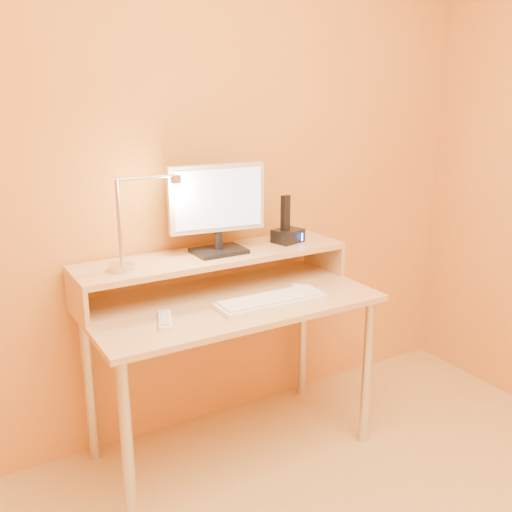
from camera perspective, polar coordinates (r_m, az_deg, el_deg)
wall_back at (r=2.58m, az=-6.06°, el=9.07°), size 3.00×0.04×2.50m
desk_leg_fl at (r=2.20m, az=-12.52°, el=-17.89°), size 0.04×0.04×0.69m
desk_leg_fr at (r=2.68m, az=10.84°, el=-11.19°), size 0.04×0.04×0.69m
desk_leg_bl at (r=2.62m, az=-16.05°, el=-12.24°), size 0.04×0.04×0.69m
desk_leg_br at (r=3.03m, az=4.60°, el=-7.55°), size 0.04×0.04×0.69m
desk_lower at (r=2.43m, az=-2.52°, el=-4.53°), size 1.20×0.60×0.02m
shelf_riser_left at (r=2.34m, az=-17.22°, el=-3.99°), size 0.02×0.30×0.14m
shelf_riser_right at (r=2.83m, az=6.65°, el=0.11°), size 0.02×0.30×0.14m
desk_shelf at (r=2.50m, az=-4.18°, el=-0.05°), size 1.20×0.30×0.02m
monitor_foot at (r=2.51m, az=-3.67°, el=0.51°), size 0.22×0.16×0.02m
monitor_neck at (r=2.50m, az=-3.68°, el=1.48°), size 0.04×0.04×0.07m
monitor_panel at (r=2.47m, az=-3.87°, el=5.69°), size 0.42×0.09×0.29m
monitor_back at (r=2.49m, az=-4.11°, el=5.77°), size 0.38×0.06×0.24m
monitor_screen at (r=2.45m, az=-3.67°, el=5.62°), size 0.38×0.05×0.25m
lamp_base at (r=2.33m, az=-13.02°, el=-1.09°), size 0.10×0.10×0.02m
lamp_post at (r=2.28m, az=-13.30°, el=3.17°), size 0.01×0.01×0.33m
lamp_arm at (r=2.29m, az=-10.69°, el=7.58°), size 0.24×0.01×0.01m
lamp_head at (r=2.33m, az=-7.88°, el=7.50°), size 0.04×0.04×0.03m
lamp_bulb at (r=2.33m, az=-7.86°, el=7.11°), size 0.03×0.03×0.00m
phone_dock at (r=2.68m, az=3.14°, el=1.99°), size 0.15×0.13×0.06m
phone_handset at (r=2.64m, az=2.91°, el=4.26°), size 0.04×0.03×0.16m
phone_led at (r=2.66m, az=4.55°, el=1.88°), size 0.01×0.00×0.04m
keyboard at (r=2.36m, az=1.53°, el=-4.52°), size 0.46×0.16×0.02m
mouse at (r=2.52m, az=4.22°, el=-3.11°), size 0.07×0.10×0.03m
remote_control at (r=2.21m, az=-8.93°, el=-6.27°), size 0.10×0.18×0.02m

